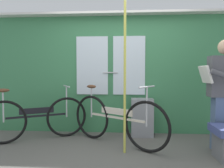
# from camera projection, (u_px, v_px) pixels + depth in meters

# --- Properties ---
(ground_plane) EXTENTS (5.89, 4.18, 0.04)m
(ground_plane) POSITION_uv_depth(u_px,v_px,m) (119.00, 160.00, 2.91)
(ground_plane) COLOR #56544F
(train_door_wall) EXTENTS (4.89, 0.28, 2.26)m
(train_door_wall) POSITION_uv_depth(u_px,v_px,m) (121.00, 71.00, 4.13)
(train_door_wall) COLOR #387A4C
(train_door_wall) RESTS_ON ground_plane
(bicycle_near_door) EXTENTS (1.55, 0.87, 0.92)m
(bicycle_near_door) POSITION_uv_depth(u_px,v_px,m) (36.00, 118.00, 3.68)
(bicycle_near_door) COLOR black
(bicycle_near_door) RESTS_ON ground_plane
(bicycle_leaning_behind) EXTENTS (1.55, 1.08, 0.97)m
(bicycle_leaning_behind) POSITION_uv_depth(u_px,v_px,m) (116.00, 120.00, 3.46)
(bicycle_leaning_behind) COLOR black
(bicycle_leaning_behind) RESTS_ON ground_plane
(passenger_reading_newspaper) EXTENTS (0.57, 0.48, 1.64)m
(passenger_reading_newspaper) POSITION_uv_depth(u_px,v_px,m) (224.00, 93.00, 3.18)
(passenger_reading_newspaper) COLOR slate
(passenger_reading_newspaper) RESTS_ON ground_plane
(trash_bin_by_wall) EXTENTS (0.39, 0.28, 0.68)m
(trash_bin_by_wall) POSITION_uv_depth(u_px,v_px,m) (142.00, 117.00, 3.94)
(trash_bin_by_wall) COLOR gray
(trash_bin_by_wall) RESTS_ON ground_plane
(handrail_pole) EXTENTS (0.04, 0.04, 2.22)m
(handrail_pole) POSITION_uv_depth(u_px,v_px,m) (125.00, 76.00, 3.07)
(handrail_pole) COLOR #C6C14C
(handrail_pole) RESTS_ON ground_plane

